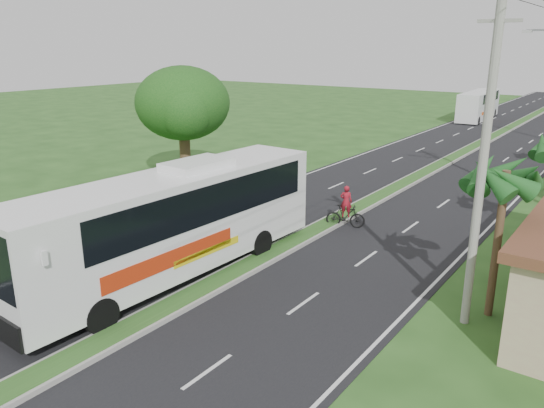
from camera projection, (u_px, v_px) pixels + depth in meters
The scene contains 11 objects.
ground at pixel (227, 279), 20.63m from camera, with size 180.00×180.00×0.00m, color #254A1B.
road_asphalt at pixel (417, 178), 36.19m from camera, with size 14.00×160.00×0.02m, color black.
median_strip at pixel (417, 177), 36.17m from camera, with size 1.20×160.00×0.18m.
lane_edge_left at pixel (331, 166), 39.93m from camera, with size 0.12×160.00×0.01m, color silver.
lane_edge_right at pixel (522, 194), 32.46m from camera, with size 0.12×160.00×0.01m, color silver.
palm_verge_a at pixel (506, 179), 16.58m from camera, with size 2.40×2.40×5.45m.
shade_tree at pixel (182, 106), 33.73m from camera, with size 6.30×6.00×7.54m.
utility_pole_a at pixel (484, 153), 15.81m from camera, with size 1.60×0.28×11.00m.
coach_bus_main at pixel (175, 217), 20.23m from camera, with size 3.38×13.81×4.43m.
coach_bus_far at pixel (479, 104), 64.04m from camera, with size 3.04×11.58×3.34m.
motorcyclist at pixel (346, 213), 26.26m from camera, with size 2.00×1.23×2.15m.
Camera 1 is at (12.42, -14.36, 8.77)m, focal length 35.00 mm.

